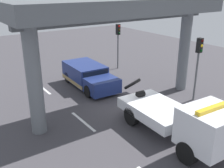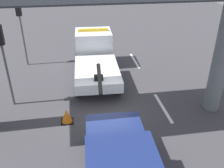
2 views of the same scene
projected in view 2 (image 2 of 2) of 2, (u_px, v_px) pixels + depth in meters
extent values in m
cube|color=#423F44|center=(104.00, 114.00, 12.00)|extent=(60.00, 40.00, 0.10)
cube|color=silver|center=(163.00, 108.00, 12.38)|extent=(2.60, 0.16, 0.01)
cube|color=silver|center=(135.00, 61.00, 17.59)|extent=(2.60, 0.16, 0.01)
cube|color=white|center=(97.00, 73.00, 13.76)|extent=(3.93, 2.55, 0.55)
cube|color=white|center=(94.00, 43.00, 16.40)|extent=(2.14, 2.38, 1.65)
cube|color=black|center=(93.00, 35.00, 16.76)|extent=(0.15, 2.21, 0.66)
cube|color=#196B9E|center=(75.00, 75.00, 13.68)|extent=(3.65, 0.17, 0.20)
cylinder|color=black|center=(100.00, 79.00, 11.50)|extent=(1.42, 0.24, 1.07)
cylinder|color=black|center=(99.00, 78.00, 12.36)|extent=(0.38, 0.46, 0.36)
cube|color=yellow|center=(93.00, 30.00, 15.97)|extent=(0.32, 1.93, 0.16)
cylinder|color=black|center=(79.00, 59.00, 16.58)|extent=(1.01, 0.36, 1.00)
cylinder|color=black|center=(110.00, 58.00, 16.80)|extent=(1.01, 0.36, 1.00)
cylinder|color=black|center=(79.00, 87.00, 13.19)|extent=(1.01, 0.36, 1.00)
cylinder|color=black|center=(117.00, 85.00, 13.40)|extent=(1.01, 0.36, 1.00)
cube|color=navy|center=(114.00, 136.00, 9.42)|extent=(1.81, 2.18, 0.95)
cube|color=black|center=(118.00, 141.00, 8.45)|extent=(0.14, 1.94, 0.59)
cylinder|color=black|center=(90.00, 147.00, 9.33)|extent=(0.85, 0.31, 0.84)
cylinder|color=black|center=(140.00, 143.00, 9.52)|extent=(0.85, 0.31, 0.84)
cylinder|color=slate|center=(222.00, 56.00, 11.07)|extent=(0.75, 0.75, 5.53)
cylinder|color=#515456|center=(8.00, 76.00, 11.92)|extent=(0.12, 0.12, 3.17)
sphere|color=gold|center=(0.00, 34.00, 11.09)|extent=(0.18, 0.18, 0.18)
sphere|color=black|center=(1.00, 40.00, 11.23)|extent=(0.18, 0.18, 0.18)
cylinder|color=#515456|center=(24.00, 41.00, 16.23)|extent=(0.12, 0.12, 3.31)
cube|color=black|center=(18.00, 8.00, 15.22)|extent=(0.28, 0.32, 0.90)
sphere|color=#360605|center=(18.00, 3.00, 15.22)|extent=(0.18, 0.18, 0.18)
sphere|color=gold|center=(19.00, 8.00, 15.36)|extent=(0.18, 0.18, 0.18)
sphere|color=black|center=(19.00, 13.00, 15.50)|extent=(0.18, 0.18, 0.18)
cone|color=orange|center=(67.00, 116.00, 11.22)|extent=(0.50, 0.50, 0.66)
cube|color=black|center=(67.00, 121.00, 11.37)|extent=(0.55, 0.55, 0.03)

